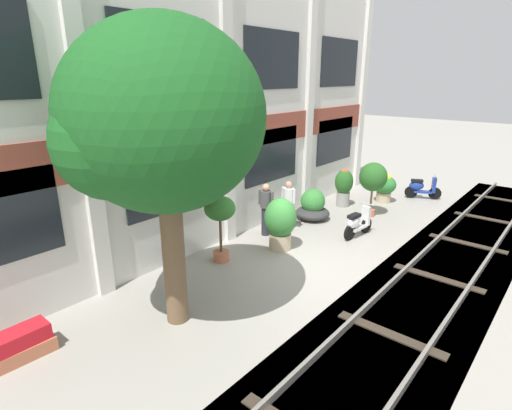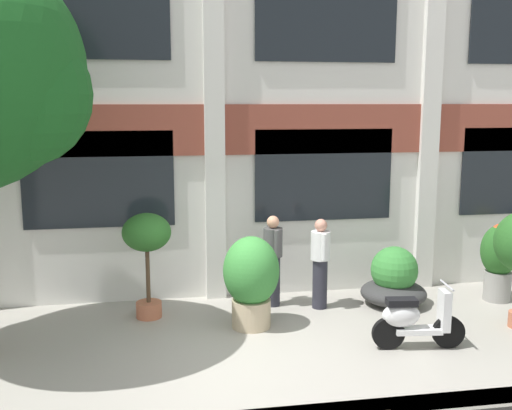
{
  "view_description": "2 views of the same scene",
  "coord_description": "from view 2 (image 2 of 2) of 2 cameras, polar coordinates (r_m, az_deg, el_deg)",
  "views": [
    {
      "loc": [
        -8.01,
        -5.0,
        4.7
      ],
      "look_at": [
        0.09,
        1.84,
        1.25
      ],
      "focal_mm": 28.0,
      "sensor_mm": 36.0,
      "label": 1
    },
    {
      "loc": [
        -1.08,
        -7.88,
        3.6
      ],
      "look_at": [
        0.48,
        1.18,
        2.01
      ],
      "focal_mm": 42.0,
      "sensor_mm": 36.0,
      "label": 2
    }
  ],
  "objects": [
    {
      "name": "scooter_near_curb",
      "position": [
        9.22,
        14.86,
        -10.55
      ],
      "size": [
        1.38,
        0.5,
        0.98
      ],
      "rotation": [
        0.0,
        0.0,
        6.17
      ],
      "color": "black",
      "rests_on": "ground"
    },
    {
      "name": "resident_by_doorway",
      "position": [
        10.61,
        1.61,
        -5.05
      ],
      "size": [
        0.34,
        0.53,
        1.63
      ],
      "rotation": [
        0.0,
        0.0,
        -3.04
      ],
      "color": "#282833",
      "rests_on": "ground"
    },
    {
      "name": "resident_watching_tracks",
      "position": [
        10.55,
        6.14,
        -5.3
      ],
      "size": [
        0.34,
        0.53,
        1.6
      ],
      "rotation": [
        0.0,
        0.0,
        -0.02
      ],
      "color": "#282833",
      "rests_on": "ground"
    },
    {
      "name": "potted_plant_stone_basin",
      "position": [
        11.75,
        22.17,
        -4.56
      ],
      "size": [
        0.67,
        0.67,
        1.43
      ],
      "color": "gray",
      "rests_on": "ground"
    },
    {
      "name": "ground_plane",
      "position": [
        8.73,
        -1.83,
        -14.53
      ],
      "size": [
        80.0,
        80.0,
        0.0
      ],
      "primitive_type": "plane",
      "color": "#9E998E"
    },
    {
      "name": "apartment_facade",
      "position": [
        11.02,
        -4.21,
        13.07
      ],
      "size": [
        16.66,
        0.64,
        8.5
      ],
      "color": "silver",
      "rests_on": "ground"
    },
    {
      "name": "potted_plant_tall_urn",
      "position": [
        10.08,
        -10.36,
        -3.39
      ],
      "size": [
        0.81,
        0.81,
        1.79
      ],
      "color": "#B76647",
      "rests_on": "ground"
    },
    {
      "name": "potted_plant_wide_bowl",
      "position": [
        11.05,
        12.99,
        -7.11
      ],
      "size": [
        1.17,
        1.17,
        1.06
      ],
      "color": "#333333",
      "rests_on": "ground"
    },
    {
      "name": "potted_plant_ribbed_drum",
      "position": [
        9.62,
        -0.46,
        -6.97
      ],
      "size": [
        0.9,
        0.9,
        1.49
      ],
      "color": "tan",
      "rests_on": "ground"
    }
  ]
}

